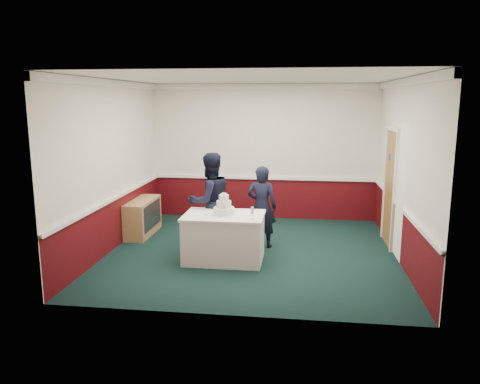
# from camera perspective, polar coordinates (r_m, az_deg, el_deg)

# --- Properties ---
(ground) EXTENTS (5.00, 5.00, 0.00)m
(ground) POSITION_cam_1_polar(r_m,az_deg,el_deg) (8.35, 1.44, -7.32)
(ground) COLOR black
(ground) RESTS_ON ground
(room_shell) EXTENTS (5.00, 5.00, 3.00)m
(room_shell) POSITION_cam_1_polar(r_m,az_deg,el_deg) (8.55, 2.46, 6.58)
(room_shell) COLOR white
(room_shell) RESTS_ON ground
(sideboard) EXTENTS (0.41, 1.20, 0.70)m
(sideboard) POSITION_cam_1_polar(r_m,az_deg,el_deg) (9.54, -11.76, -3.02)
(sideboard) COLOR tan
(sideboard) RESTS_ON ground
(cake_table) EXTENTS (1.32, 0.92, 0.79)m
(cake_table) POSITION_cam_1_polar(r_m,az_deg,el_deg) (7.83, -1.96, -5.52)
(cake_table) COLOR white
(cake_table) RESTS_ON ground
(wedding_cake) EXTENTS (0.35, 0.35, 0.36)m
(wedding_cake) POSITION_cam_1_polar(r_m,az_deg,el_deg) (7.70, -1.98, -1.96)
(wedding_cake) COLOR white
(wedding_cake) RESTS_ON cake_table
(cake_knife) EXTENTS (0.03, 0.22, 0.00)m
(cake_knife) POSITION_cam_1_polar(r_m,az_deg,el_deg) (7.54, -2.45, -3.09)
(cake_knife) COLOR silver
(cake_knife) RESTS_ON cake_table
(champagne_flute) EXTENTS (0.05, 0.05, 0.21)m
(champagne_flute) POSITION_cam_1_polar(r_m,az_deg,el_deg) (7.36, 1.51, -2.35)
(champagne_flute) COLOR silver
(champagne_flute) RESTS_ON cake_table
(person_man) EXTENTS (1.07, 1.05, 1.74)m
(person_man) POSITION_cam_1_polar(r_m,az_deg,el_deg) (8.35, -3.68, -1.14)
(person_man) COLOR black
(person_man) RESTS_ON ground
(person_woman) EXTENTS (0.60, 0.44, 1.50)m
(person_woman) POSITION_cam_1_polar(r_m,az_deg,el_deg) (8.49, 2.67, -1.78)
(person_woman) COLOR black
(person_woman) RESTS_ON ground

